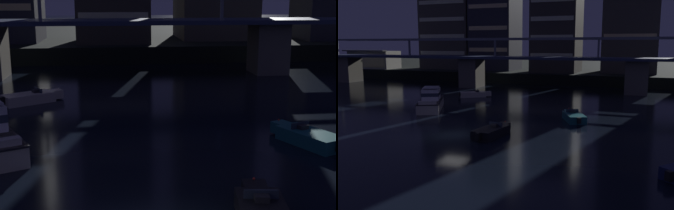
# 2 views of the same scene
# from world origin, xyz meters

# --- Properties ---
(ground_plane) EXTENTS (400.00, 400.00, 0.00)m
(ground_plane) POSITION_xyz_m (0.00, 0.00, 0.00)
(ground_plane) COLOR black
(far_riverbank) EXTENTS (240.00, 80.00, 2.20)m
(far_riverbank) POSITION_xyz_m (0.00, 83.69, 1.10)
(far_riverbank) COLOR black
(far_riverbank) RESTS_ON ground
(river_bridge) EXTENTS (97.06, 6.40, 9.38)m
(river_bridge) POSITION_xyz_m (0.00, 35.68, 4.31)
(river_bridge) COLOR #605B51
(river_bridge) RESTS_ON ground
(tower_west_low) EXTENTS (13.22, 12.94, 20.67)m
(tower_west_low) POSITION_xyz_m (-29.99, 56.37, 12.38)
(tower_west_low) COLOR #423D38
(tower_west_low) RESTS_ON far_riverbank
(tower_west_tall) EXTENTS (10.22, 9.87, 24.91)m
(tower_west_tall) POSITION_xyz_m (-17.38, 53.72, 14.50)
(tower_west_tall) COLOR #282833
(tower_west_tall) RESTS_ON far_riverbank
(tower_central) EXTENTS (9.74, 10.74, 19.44)m
(tower_central) POSITION_xyz_m (-1.99, 51.67, 11.77)
(tower_central) COLOR #38332D
(tower_central) RESTS_ON far_riverbank
(waterfront_pavilion) EXTENTS (12.40, 7.40, 4.70)m
(waterfront_pavilion) POSITION_xyz_m (-48.56, 47.59, 4.44)
(waterfront_pavilion) COLOR #B2AD9E
(waterfront_pavilion) RESTS_ON far_riverbank
(cabin_cruiser_near_left) EXTENTS (5.92, 9.13, 2.79)m
(cabin_cruiser_near_left) POSITION_xyz_m (-9.24, 11.24, 1.05)
(cabin_cruiser_near_left) COLOR beige
(cabin_cruiser_near_left) RESTS_ON ground
(speedboat_mid_left) EXTENTS (4.80, 3.78, 1.16)m
(speedboat_mid_left) POSITION_xyz_m (-8.70, 23.01, 0.41)
(speedboat_mid_left) COLOR beige
(speedboat_mid_left) RESTS_ON ground
(speedboat_mid_center) EXTENTS (2.34, 5.23, 1.16)m
(speedboat_mid_center) POSITION_xyz_m (3.55, 0.83, 0.41)
(speedboat_mid_center) COLOR black
(speedboat_mid_center) RESTS_ON ground
(speedboat_mid_right) EXTENTS (3.21, 5.03, 1.16)m
(speedboat_mid_right) POSITION_xyz_m (9.22, 10.19, 0.41)
(speedboat_mid_right) COLOR #196066
(speedboat_mid_right) RESTS_ON ground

